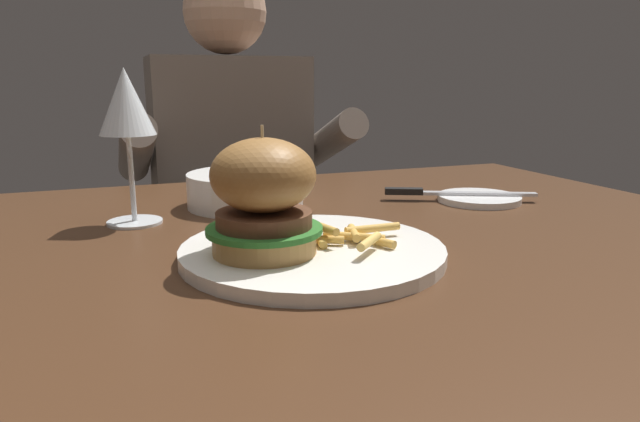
{
  "coord_description": "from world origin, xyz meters",
  "views": [
    {
      "loc": [
        -0.24,
        -0.63,
        0.93
      ],
      "look_at": [
        -0.01,
        -0.05,
        0.78
      ],
      "focal_mm": 32.0,
      "sensor_mm": 36.0,
      "label": 1
    }
  ],
  "objects_px": {
    "burger_sandwich": "(264,196)",
    "main_plate": "(313,251)",
    "wine_glass": "(126,108)",
    "soup_bowl": "(245,188)",
    "diner_person": "(233,230)",
    "table_knife": "(446,193)",
    "bread_plate": "(479,198)"
  },
  "relations": [
    {
      "from": "bread_plate",
      "to": "soup_bowl",
      "type": "distance_m",
      "value": 0.37
    },
    {
      "from": "bread_plate",
      "to": "table_knife",
      "type": "height_order",
      "value": "table_knife"
    },
    {
      "from": "table_knife",
      "to": "diner_person",
      "type": "distance_m",
      "value": 0.66
    },
    {
      "from": "soup_bowl",
      "to": "bread_plate",
      "type": "bearing_deg",
      "value": -15.49
    },
    {
      "from": "main_plate",
      "to": "burger_sandwich",
      "type": "bearing_deg",
      "value": -171.95
    },
    {
      "from": "main_plate",
      "to": "burger_sandwich",
      "type": "height_order",
      "value": "burger_sandwich"
    },
    {
      "from": "wine_glass",
      "to": "soup_bowl",
      "type": "xyz_separation_m",
      "value": [
        0.17,
        0.05,
        -0.13
      ]
    },
    {
      "from": "burger_sandwich",
      "to": "table_knife",
      "type": "relative_size",
      "value": 0.59
    },
    {
      "from": "wine_glass",
      "to": "soup_bowl",
      "type": "relative_size",
      "value": 1.17
    },
    {
      "from": "wine_glass",
      "to": "table_knife",
      "type": "distance_m",
      "value": 0.49
    },
    {
      "from": "soup_bowl",
      "to": "diner_person",
      "type": "distance_m",
      "value": 0.56
    },
    {
      "from": "burger_sandwich",
      "to": "diner_person",
      "type": "bearing_deg",
      "value": 80.47
    },
    {
      "from": "wine_glass",
      "to": "table_knife",
      "type": "bearing_deg",
      "value": -2.9
    },
    {
      "from": "diner_person",
      "to": "table_knife",
      "type": "bearing_deg",
      "value": -69.66
    },
    {
      "from": "main_plate",
      "to": "table_knife",
      "type": "distance_m",
      "value": 0.36
    },
    {
      "from": "table_knife",
      "to": "burger_sandwich",
      "type": "bearing_deg",
      "value": -149.4
    },
    {
      "from": "table_knife",
      "to": "diner_person",
      "type": "xyz_separation_m",
      "value": [
        -0.22,
        0.6,
        -0.19
      ]
    },
    {
      "from": "wine_glass",
      "to": "bread_plate",
      "type": "relative_size",
      "value": 1.58
    },
    {
      "from": "diner_person",
      "to": "bread_plate",
      "type": "bearing_deg",
      "value": -66.54
    },
    {
      "from": "table_knife",
      "to": "diner_person",
      "type": "bearing_deg",
      "value": 110.34
    },
    {
      "from": "main_plate",
      "to": "diner_person",
      "type": "distance_m",
      "value": 0.82
    },
    {
      "from": "table_knife",
      "to": "soup_bowl",
      "type": "distance_m",
      "value": 0.32
    },
    {
      "from": "main_plate",
      "to": "wine_glass",
      "type": "height_order",
      "value": "wine_glass"
    },
    {
      "from": "burger_sandwich",
      "to": "main_plate",
      "type": "bearing_deg",
      "value": 8.05
    },
    {
      "from": "soup_bowl",
      "to": "diner_person",
      "type": "xyz_separation_m",
      "value": [
        0.09,
        0.52,
        -0.2
      ]
    },
    {
      "from": "bread_plate",
      "to": "soup_bowl",
      "type": "bearing_deg",
      "value": 164.51
    },
    {
      "from": "main_plate",
      "to": "soup_bowl",
      "type": "xyz_separation_m",
      "value": [
        -0.01,
        0.28,
        0.02
      ]
    },
    {
      "from": "wine_glass",
      "to": "table_knife",
      "type": "relative_size",
      "value": 0.92
    },
    {
      "from": "burger_sandwich",
      "to": "table_knife",
      "type": "xyz_separation_m",
      "value": [
        0.36,
        0.21,
        -0.06
      ]
    },
    {
      "from": "soup_bowl",
      "to": "diner_person",
      "type": "bearing_deg",
      "value": 80.52
    },
    {
      "from": "burger_sandwich",
      "to": "bread_plate",
      "type": "bearing_deg",
      "value": 25.12
    },
    {
      "from": "table_knife",
      "to": "diner_person",
      "type": "relative_size",
      "value": 0.19
    }
  ]
}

